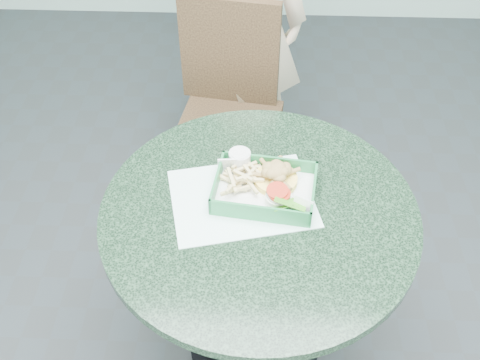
{
  "coord_description": "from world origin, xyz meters",
  "views": [
    {
      "loc": [
        -0.01,
        -1.05,
        1.93
      ],
      "look_at": [
        -0.06,
        0.1,
        0.78
      ],
      "focal_mm": 42.0,
      "sensor_mm": 36.0,
      "label": 1
    }
  ],
  "objects_px": {
    "dining_chair": "(229,100)",
    "crab_sandwich": "(274,178)",
    "cafe_table": "(258,251)",
    "food_basket": "(264,196)",
    "sauce_ramekin": "(235,164)"
  },
  "relations": [
    {
      "from": "food_basket",
      "to": "sauce_ramekin",
      "type": "height_order",
      "value": "sauce_ramekin"
    },
    {
      "from": "crab_sandwich",
      "to": "cafe_table",
      "type": "bearing_deg",
      "value": -112.64
    },
    {
      "from": "dining_chair",
      "to": "crab_sandwich",
      "type": "height_order",
      "value": "dining_chair"
    },
    {
      "from": "dining_chair",
      "to": "food_basket",
      "type": "relative_size",
      "value": 3.32
    },
    {
      "from": "cafe_table",
      "to": "food_basket",
      "type": "xyz_separation_m",
      "value": [
        0.01,
        0.05,
        0.19
      ]
    },
    {
      "from": "food_basket",
      "to": "sauce_ramekin",
      "type": "relative_size",
      "value": 4.33
    },
    {
      "from": "cafe_table",
      "to": "crab_sandwich",
      "type": "bearing_deg",
      "value": 67.36
    },
    {
      "from": "food_basket",
      "to": "crab_sandwich",
      "type": "relative_size",
      "value": 2.25
    },
    {
      "from": "cafe_table",
      "to": "food_basket",
      "type": "relative_size",
      "value": 3.19
    },
    {
      "from": "dining_chair",
      "to": "crab_sandwich",
      "type": "distance_m",
      "value": 0.78
    },
    {
      "from": "crab_sandwich",
      "to": "sauce_ramekin",
      "type": "distance_m",
      "value": 0.12
    },
    {
      "from": "cafe_table",
      "to": "sauce_ramekin",
      "type": "bearing_deg",
      "value": 116.86
    },
    {
      "from": "cafe_table",
      "to": "crab_sandwich",
      "type": "distance_m",
      "value": 0.24
    },
    {
      "from": "dining_chair",
      "to": "food_basket",
      "type": "xyz_separation_m",
      "value": [
        0.14,
        -0.76,
        0.24
      ]
    },
    {
      "from": "crab_sandwich",
      "to": "sauce_ramekin",
      "type": "relative_size",
      "value": 1.93
    }
  ]
}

